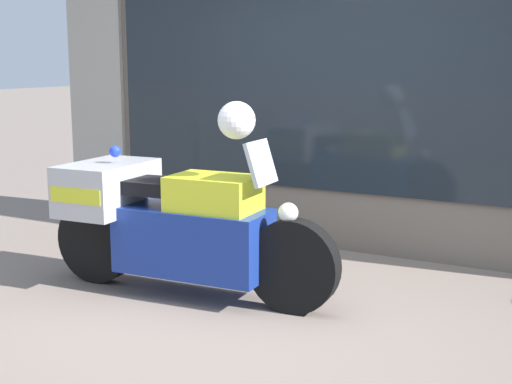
% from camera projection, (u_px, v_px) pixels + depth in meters
% --- Properties ---
extents(ground_plane, '(60.00, 60.00, 0.00)m').
position_uv_depth(ground_plane, '(242.00, 309.00, 5.00)').
color(ground_plane, gray).
extents(shop_building, '(6.31, 0.55, 3.73)m').
position_uv_depth(shop_building, '(317.00, 43.00, 6.54)').
color(shop_building, '#6B6056').
rests_on(shop_building, ground).
extents(window_display, '(5.16, 0.30, 2.08)m').
position_uv_depth(window_display, '(378.00, 196.00, 6.53)').
color(window_display, slate).
rests_on(window_display, ground).
extents(paramedic_motorcycle, '(2.32, 0.81, 1.18)m').
position_uv_depth(paramedic_motorcycle, '(170.00, 220.00, 5.26)').
color(paramedic_motorcycle, black).
rests_on(paramedic_motorcycle, ground).
extents(white_helmet, '(0.26, 0.26, 0.26)m').
position_uv_depth(white_helmet, '(237.00, 120.00, 4.89)').
color(white_helmet, white).
rests_on(white_helmet, paramedic_motorcycle).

